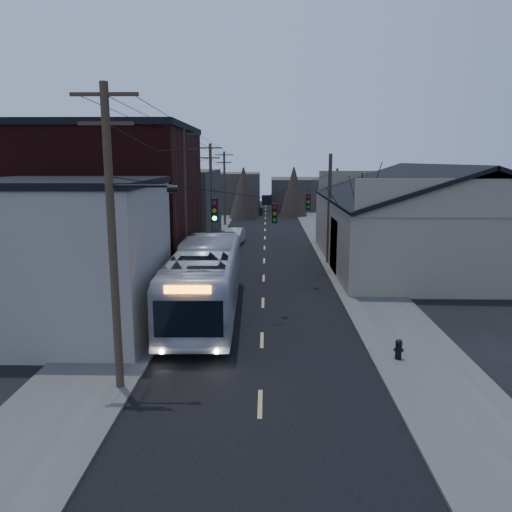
{
  "coord_description": "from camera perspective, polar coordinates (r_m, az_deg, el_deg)",
  "views": [
    {
      "loc": [
        0.2,
        -13.45,
        8.06
      ],
      "look_at": [
        -0.37,
        12.62,
        3.0
      ],
      "focal_mm": 35.0,
      "sensor_mm": 36.0,
      "label": 1
    }
  ],
  "objects": [
    {
      "name": "ground",
      "position": [
        15.68,
        0.36,
        -19.94
      ],
      "size": [
        160.0,
        160.0,
        0.0
      ],
      "primitive_type": "plane",
      "color": "black",
      "rests_on": "ground"
    },
    {
      "name": "road_surface",
      "position": [
        44.19,
        0.97,
        0.48
      ],
      "size": [
        9.0,
        110.0,
        0.02
      ],
      "primitive_type": "cube",
      "color": "black",
      "rests_on": "ground"
    },
    {
      "name": "sidewalk_left",
      "position": [
        44.69,
        -7.4,
        0.57
      ],
      "size": [
        4.0,
        110.0,
        0.12
      ],
      "primitive_type": "cube",
      "color": "#474744",
      "rests_on": "ground"
    },
    {
      "name": "sidewalk_right",
      "position": [
        44.63,
        9.34,
        0.5
      ],
      "size": [
        4.0,
        110.0,
        0.12
      ],
      "primitive_type": "cube",
      "color": "#474744",
      "rests_on": "ground"
    },
    {
      "name": "building_clapboard",
      "position": [
        24.69,
        -20.66,
        -0.38
      ],
      "size": [
        8.0,
        8.0,
        7.0
      ],
      "primitive_type": "cube",
      "color": "gray",
      "rests_on": "ground"
    },
    {
      "name": "building_brick",
      "position": [
        35.11,
        -15.72,
        5.57
      ],
      "size": [
        10.0,
        12.0,
        10.0
      ],
      "primitive_type": "cube",
      "color": "black",
      "rests_on": "ground"
    },
    {
      "name": "building_left_far",
      "position": [
        50.6,
        -9.86,
        5.65
      ],
      "size": [
        9.0,
        14.0,
        7.0
      ],
      "primitive_type": "cube",
      "color": "#38322C",
      "rests_on": "ground"
    },
    {
      "name": "warehouse",
      "position": [
        40.88,
        19.51,
        2.81
      ],
      "size": [
        16.16,
        20.6,
        7.73
      ],
      "color": "gray",
      "rests_on": "ground"
    },
    {
      "name": "building_far_left",
      "position": [
        78.86,
        -3.29,
        7.28
      ],
      "size": [
        10.0,
        12.0,
        6.0
      ],
      "primitive_type": "cube",
      "color": "#38322C",
      "rests_on": "ground"
    },
    {
      "name": "building_far_right",
      "position": [
        83.91,
        5.94,
        7.12
      ],
      "size": [
        12.0,
        14.0,
        5.0
      ],
      "primitive_type": "cube",
      "color": "#38322C",
      "rests_on": "ground"
    },
    {
      "name": "bare_tree",
      "position": [
        34.33,
        11.83,
        3.28
      ],
      "size": [
        0.4,
        0.4,
        7.2
      ],
      "primitive_type": "cone",
      "color": "black",
      "rests_on": "ground"
    },
    {
      "name": "utility_lines",
      "position": [
        37.87,
        -3.8,
        6.25
      ],
      "size": [
        11.24,
        45.28,
        10.5
      ],
      "color": "#382B1E",
      "rests_on": "ground"
    },
    {
      "name": "bus",
      "position": [
        26.14,
        -5.82,
        -2.76
      ],
      "size": [
        3.47,
        13.55,
        3.76
      ],
      "primitive_type": "imported",
      "rotation": [
        0.0,
        0.0,
        3.16
      ],
      "color": "silver",
      "rests_on": "ground"
    },
    {
      "name": "parked_car",
      "position": [
        48.1,
        -2.58,
        2.25
      ],
      "size": [
        2.08,
        4.83,
        1.55
      ],
      "primitive_type": "imported",
      "rotation": [
        0.0,
        0.0,
        -0.1
      ],
      "color": "#B2B5BA",
      "rests_on": "ground"
    },
    {
      "name": "fire_hydrant",
      "position": [
        21.25,
        15.99,
        -10.12
      ],
      "size": [
        0.4,
        0.28,
        0.83
      ],
      "rotation": [
        0.0,
        0.0,
        -0.17
      ],
      "color": "black",
      "rests_on": "sidewalk_right"
    }
  ]
}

